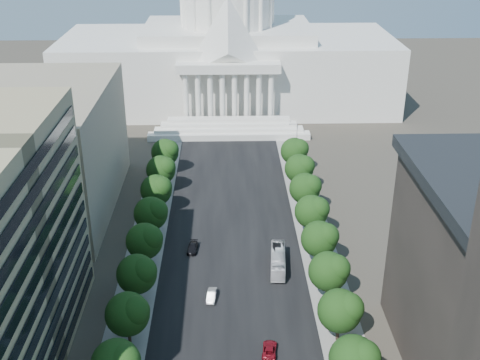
{
  "coord_description": "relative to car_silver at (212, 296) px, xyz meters",
  "views": [
    {
      "loc": [
        -1.07,
        -34.89,
        69.45
      ],
      "look_at": [
        1.82,
        78.42,
        16.78
      ],
      "focal_mm": 45.0,
      "sensor_mm": 36.0,
      "label": 1
    }
  ],
  "objects": [
    {
      "name": "tree_r_g",
      "position": [
        22.44,
        23.41,
        5.69
      ],
      "size": [
        7.79,
        7.6,
        9.97
      ],
      "color": "#33261C",
      "rests_on": "ground"
    },
    {
      "name": "road_asphalt",
      "position": [
        4.1,
        29.61,
        -0.76
      ],
      "size": [
        30.0,
        260.0,
        0.01
      ],
      "primitive_type": "cube",
      "color": "black",
      "rests_on": "ground"
    },
    {
      "name": "sidewalk_left",
      "position": [
        -14.9,
        29.61,
        -0.76
      ],
      "size": [
        8.0,
        260.0,
        0.02
      ],
      "primitive_type": "cube",
      "color": "gray",
      "rests_on": "ground"
    },
    {
      "name": "tree_l_j",
      "position": [
        -13.56,
        59.41,
        5.69
      ],
      "size": [
        7.79,
        7.6,
        9.97
      ],
      "color": "#33261C",
      "rests_on": "ground"
    },
    {
      "name": "car_red",
      "position": [
        10.05,
        -15.48,
        -0.06
      ],
      "size": [
        2.97,
        5.31,
        1.4
      ],
      "primitive_type": "imported",
      "rotation": [
        0.0,
        0.0,
        3.01
      ],
      "color": "maroon",
      "rests_on": "ground"
    },
    {
      "name": "car_dark_b",
      "position": [
        -4.45,
        17.61,
        -0.02
      ],
      "size": [
        2.55,
        5.27,
        1.48
      ],
      "primitive_type": "imported",
      "rotation": [
        0.0,
        0.0,
        -0.1
      ],
      "color": "black",
      "rests_on": "ground"
    },
    {
      "name": "tree_l_e",
      "position": [
        -13.56,
        -0.59,
        5.69
      ],
      "size": [
        7.79,
        7.6,
        9.97
      ],
      "color": "#33261C",
      "rests_on": "ground"
    },
    {
      "name": "city_bus",
      "position": [
        13.64,
        10.5,
        0.97
      ],
      "size": [
        3.91,
        12.64,
        3.47
      ],
      "primitive_type": "imported",
      "rotation": [
        0.0,
        0.0,
        -0.08
      ],
      "color": "silver",
      "rests_on": "ground"
    },
    {
      "name": "streetlight_f",
      "position": [
        24.01,
        74.61,
        5.06
      ],
      "size": [
        2.61,
        0.44,
        9.0
      ],
      "color": "gray",
      "rests_on": "ground"
    },
    {
      "name": "tree_r_f",
      "position": [
        22.44,
        11.41,
        5.69
      ],
      "size": [
        7.79,
        7.6,
        9.97
      ],
      "color": "#33261C",
      "rests_on": "ground"
    },
    {
      "name": "tree_r_j",
      "position": [
        22.44,
        59.41,
        5.69
      ],
      "size": [
        7.79,
        7.6,
        9.97
      ],
      "color": "#33261C",
      "rests_on": "ground"
    },
    {
      "name": "streetlight_e",
      "position": [
        24.01,
        49.61,
        5.06
      ],
      "size": [
        2.61,
        0.44,
        9.0
      ],
      "color": "gray",
      "rests_on": "ground"
    },
    {
      "name": "tree_l_i",
      "position": [
        -13.56,
        47.41,
        5.69
      ],
      "size": [
        7.79,
        7.6,
        9.97
      ],
      "color": "#33261C",
      "rests_on": "ground"
    },
    {
      "name": "tree_r_h",
      "position": [
        22.44,
        35.41,
        5.69
      ],
      "size": [
        7.79,
        7.6,
        9.97
      ],
      "color": "#33261C",
      "rests_on": "ground"
    },
    {
      "name": "tree_l_g",
      "position": [
        -13.56,
        23.41,
        5.69
      ],
      "size": [
        7.79,
        7.6,
        9.97
      ],
      "color": "#33261C",
      "rests_on": "ground"
    },
    {
      "name": "tree_r_c",
      "position": [
        22.44,
        -24.59,
        5.69
      ],
      "size": [
        7.79,
        7.6,
        9.97
      ],
      "color": "#33261C",
      "rests_on": "ground"
    },
    {
      "name": "office_block_left_far",
      "position": [
        -43.9,
        39.61,
        14.24
      ],
      "size": [
        38.0,
        52.0,
        30.0
      ],
      "primitive_type": "cube",
      "color": "gray",
      "rests_on": "ground"
    },
    {
      "name": "tree_r_d",
      "position": [
        22.44,
        -12.59,
        5.69
      ],
      "size": [
        7.79,
        7.6,
        9.97
      ],
      "color": "#33261C",
      "rests_on": "ground"
    },
    {
      "name": "tree_l_h",
      "position": [
        -13.56,
        35.41,
        5.69
      ],
      "size": [
        7.79,
        7.6,
        9.97
      ],
      "color": "#33261C",
      "rests_on": "ground"
    },
    {
      "name": "tree_l_f",
      "position": [
        -13.56,
        11.41,
        5.69
      ],
      "size": [
        7.79,
        7.6,
        9.97
      ],
      "color": "#33261C",
      "rests_on": "ground"
    },
    {
      "name": "sidewalk_right",
      "position": [
        23.1,
        29.61,
        -0.76
      ],
      "size": [
        8.0,
        260.0,
        0.02
      ],
      "primitive_type": "cube",
      "color": "gray",
      "rests_on": "ground"
    },
    {
      "name": "tree_r_e",
      "position": [
        22.44,
        -0.59,
        5.69
      ],
      "size": [
        7.79,
        7.6,
        9.97
      ],
      "color": "#33261C",
      "rests_on": "ground"
    },
    {
      "name": "streetlight_d",
      "position": [
        24.01,
        24.61,
        5.06
      ],
      "size": [
        2.61,
        0.44,
        9.0
      ],
      "color": "gray",
      "rests_on": "ground"
    },
    {
      "name": "streetlight_c",
      "position": [
        24.01,
        -0.39,
        5.06
      ],
      "size": [
        2.61,
        0.44,
        9.0
      ],
      "color": "gray",
      "rests_on": "ground"
    },
    {
      "name": "tree_l_d",
      "position": [
        -13.56,
        -12.59,
        5.69
      ],
      "size": [
        7.79,
        7.6,
        9.97
      ],
      "color": "#33261C",
      "rests_on": "ground"
    },
    {
      "name": "car_silver",
      "position": [
        0.0,
        0.0,
        0.0
      ],
      "size": [
        2.1,
        4.75,
        1.52
      ],
      "primitive_type": "imported",
      "rotation": [
        0.0,
        0.0,
        -0.11
      ],
      "color": "#A8A9B0",
      "rests_on": "ground"
    },
    {
      "name": "capitol",
      "position": [
        4.1,
        124.5,
        19.25
      ],
      "size": [
        120.0,
        56.0,
        73.0
      ],
      "color": "white",
      "rests_on": "ground"
    },
    {
      "name": "tree_r_i",
      "position": [
        22.44,
        47.41,
        5.69
      ],
      "size": [
        7.79,
        7.6,
        9.97
      ],
      "color": "#33261C",
      "rests_on": "ground"
    }
  ]
}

